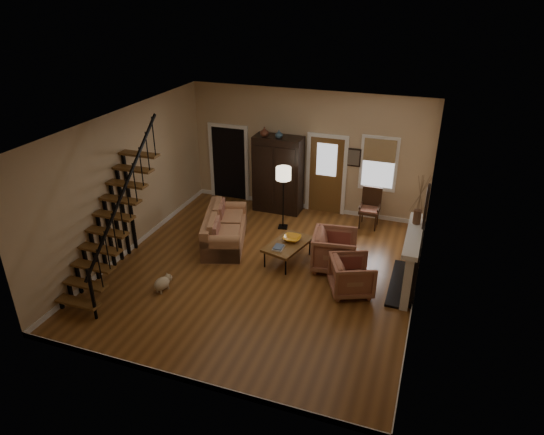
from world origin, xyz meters
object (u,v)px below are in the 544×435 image
(armoire, at_px, (278,174))
(sofa, at_px, (225,228))
(armchair_left, at_px, (352,276))
(armchair_right, at_px, (335,251))
(coffee_table, at_px, (288,252))
(floor_lamp, at_px, (283,198))
(side_chair, at_px, (370,209))

(armoire, distance_m, sofa, 2.39)
(armchair_left, relative_size, armchair_right, 0.89)
(sofa, bearing_deg, armchair_right, -23.12)
(armoire, xyz_separation_m, coffee_table, (1.10, -2.53, -0.82))
(armoire, bearing_deg, armchair_left, -50.39)
(floor_lamp, bearing_deg, armoire, 115.56)
(armchair_right, height_order, floor_lamp, floor_lamp)
(armchair_left, distance_m, floor_lamp, 3.20)
(armchair_right, xyz_separation_m, floor_lamp, (-1.68, 1.47, 0.39))
(sofa, relative_size, side_chair, 2.02)
(armoire, height_order, side_chair, armoire)
(coffee_table, relative_size, side_chair, 1.17)
(coffee_table, bearing_deg, armchair_left, -24.53)
(armchair_right, bearing_deg, floor_lamp, 41.31)
(sofa, relative_size, floor_lamp, 1.24)
(floor_lamp, distance_m, side_chair, 2.24)
(armoire, relative_size, side_chair, 2.06)
(armoire, relative_size, coffee_table, 1.76)
(coffee_table, bearing_deg, side_chair, 58.16)
(armchair_right, bearing_deg, side_chair, -17.37)
(coffee_table, height_order, side_chair, side_chair)
(armchair_right, relative_size, floor_lamp, 0.58)
(armchair_right, distance_m, side_chair, 2.30)
(armchair_right, height_order, side_chair, side_chair)
(armchair_right, bearing_deg, armchair_left, -153.38)
(armchair_left, xyz_separation_m, armchair_right, (-0.54, 0.80, 0.05))
(coffee_table, bearing_deg, floor_lamp, 112.10)
(sofa, height_order, floor_lamp, floor_lamp)
(sofa, height_order, armchair_left, armchair_left)
(armoire, height_order, sofa, armoire)
(floor_lamp, height_order, side_chair, floor_lamp)
(floor_lamp, bearing_deg, side_chair, 21.14)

